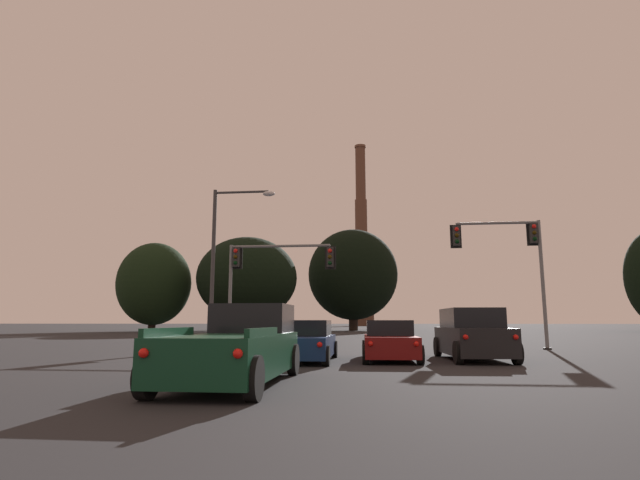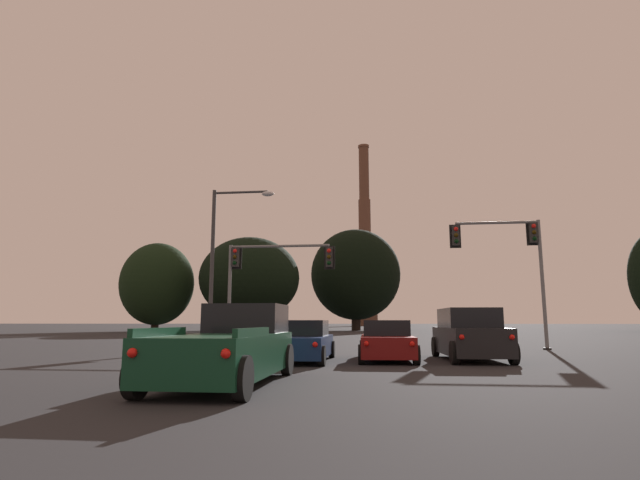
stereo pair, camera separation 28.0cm
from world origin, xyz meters
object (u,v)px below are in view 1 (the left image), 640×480
Objects in this scene: sedan_left_lane_front at (306,342)px; traffic_light_overhead_left at (266,268)px; smokestack at (362,253)px; suv_right_lane_front at (472,335)px; traffic_light_overhead_right at (512,251)px; street_lamp at (223,249)px; sedan_center_lane_front at (389,341)px; pickup_truck_left_lane_second at (238,347)px.

sedan_left_lane_front is 0.81× the size of traffic_light_overhead_left.
traffic_light_overhead_left is at bearing 111.21° from sedan_left_lane_front.
suv_right_lane_front is at bearing -86.94° from smokestack.
traffic_light_overhead_left is at bearing -178.72° from traffic_light_overhead_right.
suv_right_lane_front is 0.61× the size of street_lamp.
suv_right_lane_front is 0.85× the size of traffic_light_overhead_left.
street_lamp reaches higher than traffic_light_overhead_left.
smokestack is (-10.91, 130.26, 17.82)m from traffic_light_overhead_right.
traffic_light_overhead_right is 0.11× the size of smokestack.
smokestack is at bearing 90.24° from suv_right_lane_front.
suv_right_lane_front is at bearing 5.29° from sedan_center_lane_front.
sedan_center_lane_front is 10.30m from traffic_light_overhead_left.
pickup_truck_left_lane_second is at bearing -71.04° from street_lamp.
suv_right_lane_front is 9.09m from traffic_light_overhead_right.
sedan_left_lane_front is 3.06m from sedan_center_lane_front.
traffic_light_overhead_right reaches higher than sedan_left_lane_front.
smokestack is (1.88, 130.54, 18.57)m from traffic_light_overhead_left.
suv_right_lane_front reaches higher than sedan_left_lane_front.
smokestack reaches higher than traffic_light_overhead_left.
street_lamp is at bearing 108.68° from pickup_truck_left_lane_second.
sedan_left_lane_front is at bearing -166.13° from sedan_center_lane_front.
suv_right_lane_front is at bearing -37.23° from traffic_light_overhead_left.
traffic_light_overhead_left is 131.87m from smokestack.
pickup_truck_left_lane_second is at bearing -96.54° from sedan_left_lane_front.
smokestack is (-7.37, 137.57, 21.89)m from suv_right_lane_front.
traffic_light_overhead_left is (-9.25, 7.03, 3.31)m from suv_right_lane_front.
sedan_left_lane_front is 6.55m from pickup_truck_left_lane_second.
suv_right_lane_front is 13.12m from street_lamp.
street_lamp is at bearing -172.99° from traffic_light_overhead_right.
traffic_light_overhead_right is (10.18, 14.99, 4.16)m from pickup_truck_left_lane_second.
suv_right_lane_front is at bearing 10.34° from sedan_left_lane_front.
street_lamp is (-4.53, 13.18, 4.24)m from pickup_truck_left_lane_second.
traffic_light_overhead_right reaches higher than traffic_light_overhead_left.
traffic_light_overhead_left is at bearing -90.83° from smokestack.
traffic_light_overhead_right is 12.82m from traffic_light_overhead_left.
traffic_light_overhead_right is at bearing 55.54° from pickup_truck_left_lane_second.
street_lamp is at bearing 127.28° from sedan_left_lane_front.
suv_right_lane_front is 0.09× the size of smokestack.
sedan_center_lane_front is at bearing 14.61° from sedan_left_lane_front.
street_lamp is at bearing 150.91° from suv_right_lane_front.
suv_right_lane_front reaches higher than sedan_center_lane_front.
traffic_light_overhead_right is at bearing 1.28° from traffic_light_overhead_left.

